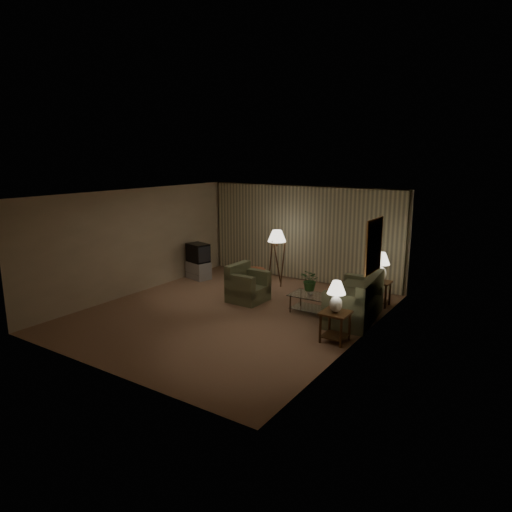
# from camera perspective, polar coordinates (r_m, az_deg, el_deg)

# --- Properties ---
(ground) EXTENTS (7.00, 7.00, 0.00)m
(ground) POSITION_cam_1_polar(r_m,az_deg,el_deg) (10.53, -3.09, -7.06)
(ground) COLOR #A87D5D
(ground) RESTS_ON ground
(room_shell) EXTENTS (6.04, 7.02, 2.72)m
(room_shell) POSITION_cam_1_polar(r_m,az_deg,el_deg) (11.30, 1.44, 3.46)
(room_shell) COLOR beige
(room_shell) RESTS_ON ground
(sofa) EXTENTS (1.97, 1.27, 0.79)m
(sofa) POSITION_cam_1_polar(r_m,az_deg,el_deg) (10.19, 12.15, -5.67)
(sofa) COLOR #656C4C
(sofa) RESTS_ON ground
(armchair) EXTENTS (0.90, 0.86, 0.72)m
(armchair) POSITION_cam_1_polar(r_m,az_deg,el_deg) (11.21, -1.00, -3.88)
(armchair) COLOR #656C4C
(armchair) RESTS_ON ground
(side_table_near) EXTENTS (0.52, 0.52, 0.60)m
(side_table_near) POSITION_cam_1_polar(r_m,az_deg,el_deg) (8.95, 9.88, -8.06)
(side_table_near) COLOR #3C2110
(side_table_near) RESTS_ON ground
(side_table_far) EXTENTS (0.50, 0.42, 0.60)m
(side_table_far) POSITION_cam_1_polar(r_m,az_deg,el_deg) (11.27, 15.19, -4.03)
(side_table_far) COLOR #3C2110
(side_table_far) RESTS_ON ground
(table_lamp_near) EXTENTS (0.36, 0.36, 0.61)m
(table_lamp_near) POSITION_cam_1_polar(r_m,az_deg,el_deg) (8.77, 10.01, -4.67)
(table_lamp_near) COLOR silver
(table_lamp_near) RESTS_ON side_table_near
(table_lamp_far) EXTENTS (0.40, 0.40, 0.70)m
(table_lamp_far) POSITION_cam_1_polar(r_m,az_deg,el_deg) (11.12, 15.37, -1.01)
(table_lamp_far) COLOR silver
(table_lamp_far) RESTS_ON side_table_far
(coffee_table) EXTENTS (1.19, 0.65, 0.41)m
(coffee_table) POSITION_cam_1_polar(r_m,az_deg,el_deg) (10.46, 7.51, -5.68)
(coffee_table) COLOR silver
(coffee_table) RESTS_ON ground
(tv_cabinet) EXTENTS (0.93, 0.79, 0.50)m
(tv_cabinet) POSITION_cam_1_polar(r_m,az_deg,el_deg) (13.37, -7.20, -1.76)
(tv_cabinet) COLOR #959597
(tv_cabinet) RESTS_ON ground
(crt_tv) EXTENTS (0.84, 0.75, 0.53)m
(crt_tv) POSITION_cam_1_polar(r_m,az_deg,el_deg) (13.26, -7.26, 0.41)
(crt_tv) COLOR black
(crt_tv) RESTS_ON tv_cabinet
(floor_lamp) EXTENTS (0.50, 0.50, 1.54)m
(floor_lamp) POSITION_cam_1_polar(r_m,az_deg,el_deg) (12.49, 2.61, -0.08)
(floor_lamp) COLOR #3C2110
(floor_lamp) RESTS_ON ground
(ottoman) EXTENTS (0.77, 0.77, 0.43)m
(ottoman) POSITION_cam_1_polar(r_m,az_deg,el_deg) (12.67, -0.30, -2.62)
(ottoman) COLOR #AA5039
(ottoman) RESTS_ON ground
(vase) EXTENTS (0.14, 0.14, 0.14)m
(vase) POSITION_cam_1_polar(r_m,az_deg,el_deg) (10.46, 6.80, -4.46)
(vase) COLOR white
(vase) RESTS_ON coffee_table
(flowers) EXTENTS (0.54, 0.51, 0.49)m
(flowers) POSITION_cam_1_polar(r_m,az_deg,el_deg) (10.37, 6.85, -2.80)
(flowers) COLOR #377031
(flowers) RESTS_ON vase
(book) EXTENTS (0.28, 0.29, 0.02)m
(book) POSITION_cam_1_polar(r_m,az_deg,el_deg) (10.23, 8.55, -5.28)
(book) COLOR olive
(book) RESTS_ON coffee_table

